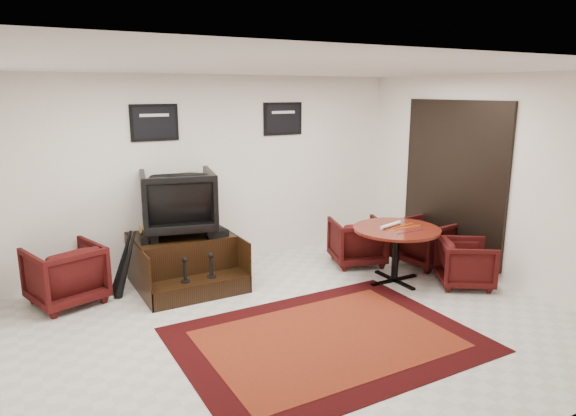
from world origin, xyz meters
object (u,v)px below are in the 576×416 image
(armchair_side, at_px, (65,272))
(table_chair_back, at_px, (357,239))
(shine_podium, at_px, (184,261))
(table_chair_window, at_px, (426,240))
(shine_chair, at_px, (178,198))
(meeting_table, at_px, (396,234))
(table_chair_corner, at_px, (466,261))

(armchair_side, bearing_deg, table_chair_back, 155.45)
(shine_podium, bearing_deg, table_chair_window, -16.67)
(shine_chair, bearing_deg, shine_podium, 102.33)
(armchair_side, distance_m, meeting_table, 4.28)
(shine_podium, bearing_deg, armchair_side, 178.09)
(table_chair_back, relative_size, table_chair_window, 1.00)
(shine_podium, xyz_separation_m, table_chair_window, (3.43, -1.03, 0.07))
(table_chair_back, bearing_deg, shine_chair, 4.36)
(shine_podium, height_order, table_chair_corner, table_chair_corner)
(table_chair_back, bearing_deg, table_chair_window, 167.00)
(shine_chair, distance_m, meeting_table, 3.00)
(shine_chair, height_order, table_chair_corner, shine_chair)
(shine_chair, xyz_separation_m, table_chair_corner, (3.27, -2.08, -0.81))
(shine_chair, height_order, table_chair_window, shine_chair)
(table_chair_back, bearing_deg, shine_podium, 7.35)
(shine_podium, height_order, shine_chair, shine_chair)
(shine_chair, xyz_separation_m, meeting_table, (2.55, -1.49, -0.49))
(shine_chair, height_order, meeting_table, shine_chair)
(armchair_side, distance_m, table_chair_back, 4.07)
(shine_chair, relative_size, table_chair_back, 1.27)
(shine_chair, distance_m, armchair_side, 1.67)
(shine_podium, bearing_deg, meeting_table, -27.95)
(shine_podium, xyz_separation_m, armchair_side, (-1.49, 0.05, 0.10))
(shine_podium, xyz_separation_m, meeting_table, (2.55, -1.35, 0.36))
(shine_chair, relative_size, table_chair_window, 1.27)
(meeting_table, bearing_deg, shine_chair, 149.67)
(armchair_side, bearing_deg, meeting_table, 143.91)
(armchair_side, height_order, table_chair_back, armchair_side)
(meeting_table, bearing_deg, table_chair_corner, -39.23)
(armchair_side, height_order, meeting_table, armchair_side)
(table_chair_back, relative_size, table_chair_corner, 1.10)
(armchair_side, height_order, table_chair_corner, armchair_side)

